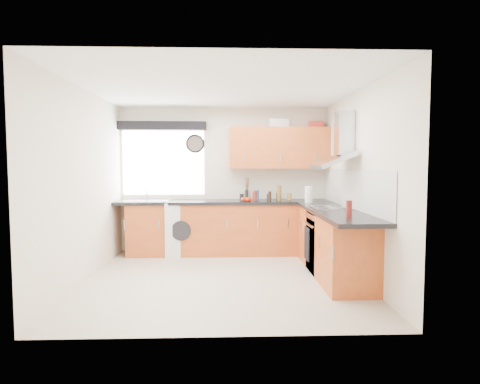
{
  "coord_description": "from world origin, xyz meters",
  "views": [
    {
      "loc": [
        0.04,
        -5.24,
        1.53
      ],
      "look_at": [
        0.25,
        0.85,
        1.1
      ],
      "focal_mm": 30.0,
      "sensor_mm": 36.0,
      "label": 1
    }
  ],
  "objects_px": {
    "upper_cabinets": "(279,148)",
    "oven": "(330,242)",
    "washing_machine": "(183,228)",
    "extractor_hood": "(338,146)"
  },
  "relations": [
    {
      "from": "extractor_hood",
      "to": "upper_cabinets",
      "type": "height_order",
      "value": "upper_cabinets"
    },
    {
      "from": "oven",
      "to": "extractor_hood",
      "type": "distance_m",
      "value": 1.35
    },
    {
      "from": "oven",
      "to": "washing_machine",
      "type": "xyz_separation_m",
      "value": [
        -2.2,
        1.22,
        0.02
      ]
    },
    {
      "from": "oven",
      "to": "washing_machine",
      "type": "bearing_deg",
      "value": 150.94
    },
    {
      "from": "extractor_hood",
      "to": "upper_cabinets",
      "type": "bearing_deg",
      "value": 116.13
    },
    {
      "from": "upper_cabinets",
      "to": "washing_machine",
      "type": "xyz_separation_m",
      "value": [
        -1.65,
        -0.1,
        -1.35
      ]
    },
    {
      "from": "upper_cabinets",
      "to": "oven",
      "type": "bearing_deg",
      "value": -67.46
    },
    {
      "from": "extractor_hood",
      "to": "upper_cabinets",
      "type": "relative_size",
      "value": 0.46
    },
    {
      "from": "extractor_hood",
      "to": "washing_machine",
      "type": "xyz_separation_m",
      "value": [
        -2.3,
        1.22,
        -1.32
      ]
    },
    {
      "from": "washing_machine",
      "to": "oven",
      "type": "bearing_deg",
      "value": -37.92
    }
  ]
}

